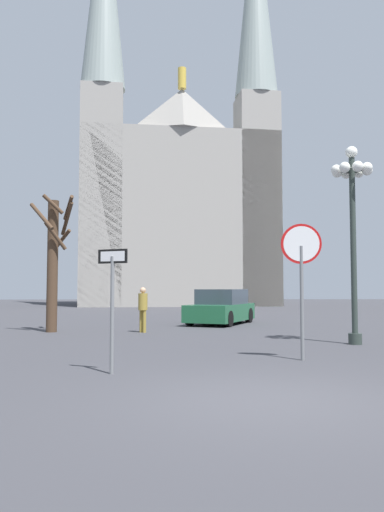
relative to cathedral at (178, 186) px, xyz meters
name	(u,v)px	position (x,y,z in m)	size (l,w,h in m)	color
ground_plane	(271,401)	(0.72, -38.08, -10.67)	(120.00, 120.00, 0.00)	#38383D
cathedral	(178,186)	(0.00, 0.00, 0.00)	(17.55, 12.15, 37.93)	gray
stop_sign	(301,263)	(2.16, -34.28, -8.59)	(0.86, 0.21, 2.93)	slate
one_way_arrow_sign	(112,294)	(-1.72, -35.82, -9.25)	(0.56, 0.31, 2.25)	slate
street_lamp	(353,209)	(4.39, -31.34, -6.94)	(1.17, 1.17, 5.49)	#2D3833
bare_tree	(53,259)	(-4.78, -27.10, -8.11)	(1.58, 1.57, 4.80)	#473323
parked_car_near_green	(221,308)	(1.51, -23.42, -9.98)	(3.41, 4.50, 1.48)	#1E5B38
pedestrian_walking	(143,305)	(-1.61, -27.41, -9.74)	(0.32, 0.32, 1.56)	olive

